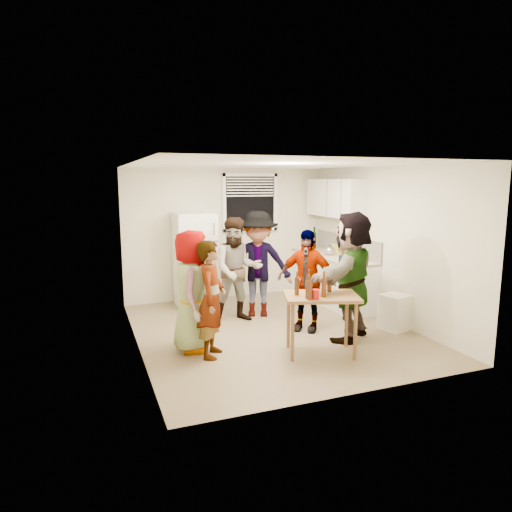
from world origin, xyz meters
name	(u,v)px	position (x,y,z in m)	size (l,w,h in m)	color
room	(273,331)	(0.00, 0.00, 0.00)	(4.00, 4.50, 2.50)	beige
window	(250,202)	(0.45, 2.21, 1.85)	(1.12, 0.10, 1.06)	white
refrigerator	(195,259)	(-0.75, 1.88, 0.85)	(0.70, 0.70, 1.70)	white
counter_lower	(332,280)	(1.70, 1.15, 0.43)	(0.60, 2.20, 0.86)	white
countertop	(333,256)	(1.70, 1.15, 0.88)	(0.64, 2.22, 0.04)	beige
backsplash	(346,245)	(1.99, 1.15, 1.08)	(0.03, 2.20, 0.36)	#A6A399
upper_cabinets	(335,198)	(1.83, 1.35, 1.95)	(0.34, 1.60, 0.70)	white
kettle	(330,255)	(1.65, 1.18, 0.90)	(0.24, 0.20, 0.20)	silver
paper_towel	(344,259)	(1.68, 0.71, 0.90)	(0.11, 0.11, 0.24)	white
wine_bottle	(314,249)	(1.75, 1.99, 0.90)	(0.08, 0.08, 0.33)	black
beer_bottle_counter	(343,260)	(1.60, 0.63, 0.90)	(0.06, 0.06, 0.24)	#47230C
blue_cup	(341,262)	(1.44, 0.42, 0.90)	(0.09, 0.09, 0.12)	#0A04B7
picture_frame	(335,248)	(1.92, 1.44, 0.98)	(0.02, 0.19, 0.16)	yellow
trash_bin	(395,314)	(1.78, -0.61, 0.25)	(0.37, 0.37, 0.55)	silver
serving_table	(320,353)	(0.23, -1.08, 0.00)	(0.95, 0.63, 0.80)	brown
beer_bottle_table	(324,297)	(0.20, -1.19, 0.80)	(0.06, 0.06, 0.25)	#47230C
red_cup	(315,299)	(0.06, -1.24, 0.80)	(0.09, 0.09, 0.12)	#B61510
guest_grey	(193,349)	(-1.32, -0.34, 0.00)	(0.80, 1.64, 0.52)	gray
guest_stripe	(212,355)	(-1.13, -0.64, 0.00)	(0.56, 1.53, 0.37)	#141933
guest_back_left	(238,321)	(-0.34, 0.67, 0.00)	(0.83, 1.70, 0.64)	#4F3325
guest_back_right	(258,315)	(0.08, 0.84, 0.00)	(1.15, 1.78, 0.66)	#3E3E42
guest_black	(305,329)	(0.50, -0.13, 0.00)	(0.91, 1.55, 0.38)	black
guest_orange	(349,338)	(0.92, -0.70, 0.00)	(1.72, 1.85, 0.55)	#EF934B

